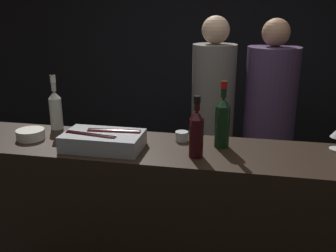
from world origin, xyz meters
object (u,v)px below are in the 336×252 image
Objects in this scene: ice_bin_with_bottles at (103,140)px; white_wine_bottle at (56,108)px; person_blond_tee at (213,113)px; red_wine_bottle_burgundy at (222,120)px; person_in_hoodie at (269,116)px; red_wine_bottle_black_foil at (196,132)px; bowl_white at (31,134)px; candle_votive at (182,136)px.

white_wine_bottle is at bearing 146.83° from ice_bin_with_bottles.
person_blond_tee reaches higher than ice_bin_with_bottles.
person_blond_tee is (0.94, 0.78, -0.19)m from white_wine_bottle.
red_wine_bottle_burgundy is 0.22× the size of person_in_hoodie.
red_wine_bottle_black_foil is at bearing -17.33° from white_wine_bottle.
ice_bin_with_bottles is 2.63× the size of bowl_white.
person_in_hoodie is at bearing 58.87° from candle_votive.
ice_bin_with_bottles reaches higher than candle_votive.
person_blond_tee is at bearing 90.14° from red_wine_bottle_black_foil.
ice_bin_with_bottles is 0.26× the size of person_in_hoodie.
red_wine_bottle_black_foil is 1.09m from person_blond_tee.
person_blond_tee is at bearing 44.76° from bowl_white.
candle_votive is 0.24× the size of red_wine_bottle_black_foil.
person_in_hoodie is (1.45, 1.07, -0.11)m from bowl_white.
bowl_white is 1.01m from red_wine_bottle_black_foil.
white_wine_bottle is at bearing 162.67° from red_wine_bottle_black_foil.
bowl_white is at bearing -12.66° from person_in_hoodie.
ice_bin_with_bottles is at bearing 147.95° from person_blond_tee.
candle_votive is at bearing 167.26° from red_wine_bottle_burgundy.
ice_bin_with_bottles is 1.25× the size of white_wine_bottle.
bowl_white is 1.41m from person_blond_tee.
person_in_hoodie reaches higher than ice_bin_with_bottles.
bowl_white is at bearing 175.49° from red_wine_bottle_black_foil.
red_wine_bottle_burgundy is (1.13, 0.10, 0.13)m from bowl_white.
bowl_white is at bearing 172.76° from ice_bin_with_bottles.
red_wine_bottle_black_foil reaches higher than candle_votive.
red_wine_bottle_black_foil is at bearing -124.83° from red_wine_bottle_burgundy.
white_wine_bottle reaches higher than candle_votive.
person_in_hoodie is 0.99× the size of person_blond_tee.
white_wine_bottle is at bearing 175.52° from candle_votive.
white_wine_bottle reaches higher than ice_bin_with_bottles.
ice_bin_with_bottles is 0.46m from candle_votive.
red_wine_bottle_black_foil is (1.00, -0.08, 0.11)m from bowl_white.
person_in_hoodie is 0.45m from person_blond_tee.
person_blond_tee is (-0.00, 1.07, -0.19)m from red_wine_bottle_black_foil.
ice_bin_with_bottles is 0.49m from bowl_white.
white_wine_bottle is 0.21× the size of person_in_hoodie.
ice_bin_with_bottles is 1.18m from person_blond_tee.
red_wine_bottle_burgundy is at bearing -12.74° from candle_votive.
person_blond_tee is (0.52, 1.05, -0.11)m from ice_bin_with_bottles.
white_wine_bottle reaches higher than bowl_white.
red_wine_bottle_black_foil is (0.11, -0.23, 0.11)m from candle_votive.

